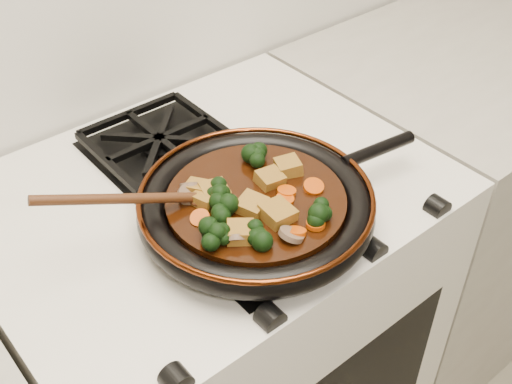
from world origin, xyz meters
TOP-DOWN VIEW (x-y plane):
  - stove at (0.00, 1.69)m, footprint 0.76×0.60m
  - burner_grate_front at (0.00, 1.55)m, footprint 0.23×0.23m
  - burner_grate_back at (0.00, 1.83)m, footprint 0.23×0.23m
  - skillet at (0.00, 1.56)m, footprint 0.48×0.36m
  - braising_sauce at (0.00, 1.56)m, footprint 0.27×0.27m
  - tofu_cube_0 at (-0.06, 1.63)m, footprint 0.05×0.05m
  - tofu_cube_1 at (-0.04, 1.61)m, footprint 0.05×0.05m
  - tofu_cube_2 at (0.08, 1.58)m, footprint 0.05×0.05m
  - tofu_cube_3 at (-0.07, 1.51)m, footprint 0.05×0.06m
  - tofu_cube_4 at (-0.02, 1.55)m, footprint 0.05×0.05m
  - tofu_cube_5 at (-0.06, 1.60)m, footprint 0.04×0.04m
  - tofu_cube_6 at (0.04, 1.58)m, footprint 0.04×0.04m
  - tofu_cube_7 at (-0.00, 1.51)m, footprint 0.05×0.05m
  - broccoli_floret_0 at (0.06, 1.63)m, footprint 0.08×0.08m
  - broccoli_floret_1 at (-0.06, 1.56)m, footprint 0.07×0.07m
  - broccoli_floret_2 at (-0.05, 1.49)m, footprint 0.08×0.08m
  - broccoli_floret_3 at (-0.04, 1.59)m, footprint 0.08×0.07m
  - broccoli_floret_4 at (-0.10, 1.53)m, footprint 0.08×0.08m
  - broccoli_floret_5 at (0.04, 1.47)m, footprint 0.09×0.09m
  - carrot_coin_0 at (0.03, 1.53)m, footprint 0.03×0.03m
  - carrot_coin_1 at (-0.01, 1.47)m, footprint 0.03×0.03m
  - carrot_coin_2 at (0.08, 1.52)m, footprint 0.03×0.03m
  - carrot_coin_3 at (0.03, 1.46)m, footprint 0.03×0.03m
  - carrot_coin_4 at (0.04, 1.54)m, footprint 0.03×0.03m
  - carrot_coin_5 at (-0.09, 1.57)m, footprint 0.03×0.03m
  - mushroom_slice_0 at (-0.08, 1.51)m, footprint 0.04×0.04m
  - mushroom_slice_1 at (-0.02, 1.47)m, footprint 0.04×0.04m
  - mushroom_slice_2 at (-0.08, 1.63)m, footprint 0.04×0.04m
  - mushroom_slice_3 at (-0.06, 1.64)m, footprint 0.04×0.04m
  - wooden_spoon at (-0.12, 1.63)m, footprint 0.16×0.07m

SIDE VIEW (x-z plane):
  - stove at x=0.00m, z-range 0.00..0.90m
  - burner_grate_front at x=0.00m, z-range 0.90..0.93m
  - burner_grate_back at x=0.00m, z-range 0.90..0.93m
  - skillet at x=0.00m, z-range 0.92..0.97m
  - braising_sauce at x=0.00m, z-range 0.94..0.96m
  - carrot_coin_0 at x=0.03m, z-range 0.96..0.97m
  - carrot_coin_1 at x=-0.01m, z-range 0.95..0.97m
  - carrot_coin_2 at x=0.08m, z-range 0.96..0.97m
  - carrot_coin_3 at x=0.03m, z-range 0.96..0.97m
  - carrot_coin_4 at x=0.04m, z-range 0.96..0.97m
  - carrot_coin_5 at x=-0.09m, z-range 0.95..0.97m
  - mushroom_slice_0 at x=-0.08m, z-range 0.95..0.98m
  - mushroom_slice_1 at x=-0.02m, z-range 0.95..0.98m
  - mushroom_slice_2 at x=-0.08m, z-range 0.95..0.98m
  - mushroom_slice_3 at x=-0.06m, z-range 0.95..0.98m
  - tofu_cube_0 at x=-0.06m, z-range 0.95..0.98m
  - tofu_cube_5 at x=-0.06m, z-range 0.95..0.98m
  - tofu_cube_6 at x=0.04m, z-range 0.95..0.98m
  - tofu_cube_1 at x=-0.04m, z-range 0.95..0.98m
  - tofu_cube_4 at x=-0.02m, z-range 0.95..0.98m
  - tofu_cube_3 at x=-0.07m, z-range 0.95..0.98m
  - tofu_cube_2 at x=0.08m, z-range 0.95..0.98m
  - tofu_cube_7 at x=0.00m, z-range 0.95..0.98m
  - broccoli_floret_1 at x=-0.06m, z-range 0.94..0.99m
  - broccoli_floret_2 at x=-0.05m, z-range 0.94..0.99m
  - broccoli_floret_3 at x=-0.04m, z-range 0.93..1.00m
  - broccoli_floret_5 at x=0.04m, z-range 0.94..1.00m
  - broccoli_floret_0 at x=0.06m, z-range 0.93..1.01m
  - broccoli_floret_4 at x=-0.10m, z-range 0.94..1.00m
  - wooden_spoon at x=-0.12m, z-range 0.86..1.11m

